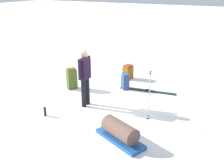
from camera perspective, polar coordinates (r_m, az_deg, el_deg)
ground_plane at (r=7.92m, az=0.00°, el=-4.74°), size 80.00×80.00×0.00m
skier_standing at (r=7.64m, az=-5.89°, el=1.92°), size 0.57×0.23×1.70m
ski_pair_near at (r=9.04m, az=7.66°, el=-1.48°), size 0.48×1.92×0.05m
backpack_large_dark at (r=9.18m, az=-8.67°, el=1.12°), size 0.40×0.37×0.73m
backpack_bright at (r=10.08m, az=3.46°, el=2.58°), size 0.40×0.34×0.55m
backpack_small_spare at (r=9.10m, az=2.86°, el=0.59°), size 0.40×0.39×0.56m
ski_poles_planted_near at (r=8.39m, az=-5.67°, el=1.68°), size 0.18×0.10×1.22m
ski_poles_planted_far at (r=6.92m, az=8.05°, el=-2.08°), size 0.22×0.11×1.35m
gear_sled at (r=6.17m, az=1.72°, el=-10.34°), size 0.91×1.38×0.49m
thermos_bottle at (r=7.52m, az=-14.25°, el=-5.79°), size 0.07×0.07×0.26m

